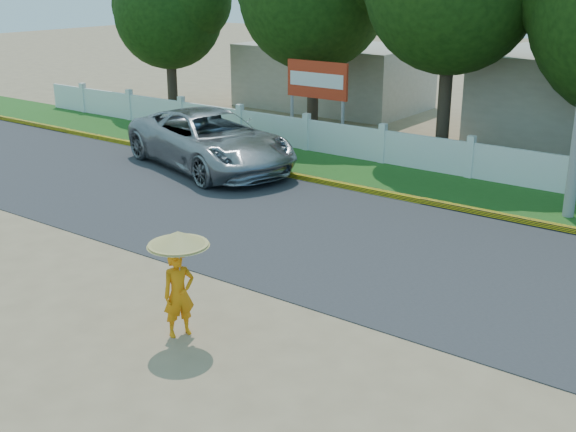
% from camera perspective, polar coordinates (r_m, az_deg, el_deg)
% --- Properties ---
extents(ground, '(120.00, 120.00, 0.00)m').
position_cam_1_polar(ground, '(13.43, -5.12, -7.48)').
color(ground, '#9E8460').
rests_on(ground, ground).
extents(road, '(60.00, 7.00, 0.02)m').
position_cam_1_polar(road, '(16.76, 5.09, -1.97)').
color(road, '#38383A').
rests_on(road, ground).
extents(grass_verge, '(60.00, 3.50, 0.03)m').
position_cam_1_polar(grass_verge, '(21.21, 12.55, 2.13)').
color(grass_verge, '#2D601E').
rests_on(grass_verge, ground).
extents(curb, '(40.00, 0.18, 0.16)m').
position_cam_1_polar(curb, '(19.70, 10.51, 1.19)').
color(curb, yellow).
rests_on(curb, ground).
extents(fence, '(40.00, 0.10, 1.10)m').
position_cam_1_polar(fence, '(22.36, 14.19, 4.28)').
color(fence, silver).
rests_on(fence, ground).
extents(building_far, '(8.00, 5.00, 2.80)m').
position_cam_1_polar(building_far, '(33.59, 3.58, 10.98)').
color(building_far, '#B7AD99').
rests_on(building_far, ground).
extents(vehicle, '(7.09, 4.76, 1.81)m').
position_cam_1_polar(vehicle, '(22.91, -6.16, 6.00)').
color(vehicle, '#919498').
rests_on(vehicle, ground).
extents(monk_with_parasol, '(1.04, 1.04, 1.90)m').
position_cam_1_polar(monk_with_parasol, '(12.17, -8.65, -4.10)').
color(monk_with_parasol, orange).
rests_on(monk_with_parasol, ground).
extents(billboard, '(2.50, 0.13, 2.95)m').
position_cam_1_polar(billboard, '(25.94, 2.31, 10.36)').
color(billboard, gray).
rests_on(billboard, ground).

